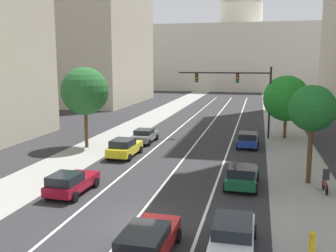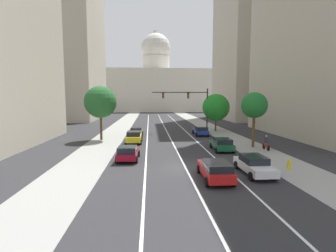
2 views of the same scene
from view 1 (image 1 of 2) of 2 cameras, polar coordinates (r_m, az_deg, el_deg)
ground_plane at (r=58.76m, az=7.28°, el=1.53°), size 400.00×400.00×0.00m
sidewalk_left at (r=55.55m, az=-2.55°, el=1.15°), size 4.53×130.00×0.01m
sidewalk_right at (r=53.60m, az=16.35°, el=0.46°), size 4.53×130.00×0.01m
lane_stripe_left at (r=44.63m, az=0.95°, el=-0.90°), size 0.16×90.00×0.01m
lane_stripe_center at (r=44.05m, az=5.24°, el=-1.08°), size 0.16×90.00×0.01m
lane_stripe_right at (r=43.72m, az=9.63°, el=-1.25°), size 0.16×90.00×0.01m
capitol_building at (r=118.31m, az=10.50°, el=10.73°), size 50.51×28.79×35.81m
car_blue at (r=37.77m, az=11.64°, el=-1.86°), size 2.01×4.74×1.45m
car_green at (r=25.75m, az=10.81°, el=-7.17°), size 2.17×4.24×1.45m
car_red at (r=16.62m, az=-3.07°, el=-16.53°), size 2.07×4.64×1.44m
car_gray at (r=38.84m, az=-3.48°, el=-1.41°), size 2.00×4.21×1.37m
car_yellow at (r=33.27m, az=-6.43°, el=-3.14°), size 2.10×4.42×1.59m
car_crimson at (r=24.66m, az=-14.10°, el=-8.05°), size 2.10×4.17×1.45m
car_white at (r=17.29m, az=9.45°, el=-15.66°), size 1.99×4.75×1.42m
traffic_signal_mast at (r=41.71m, az=10.64°, el=5.63°), size 9.74×0.39×7.50m
fire_hydrant at (r=18.40m, az=20.42°, el=-15.51°), size 0.26×0.35×0.91m
cyclist at (r=26.04m, az=22.14°, el=-7.29°), size 0.37×1.70×1.72m
street_tree_far_right at (r=42.40m, az=16.97°, el=3.89°), size 4.77×4.77×6.62m
street_tree_mid_left at (r=36.86m, az=-12.10°, el=5.02°), size 4.42×4.42×7.54m
street_tree_near_right at (r=26.93m, az=20.43°, el=2.36°), size 3.05×3.05×6.56m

